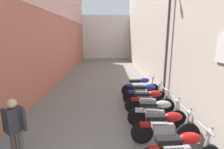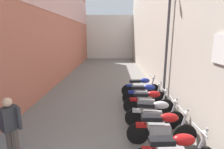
{
  "view_description": "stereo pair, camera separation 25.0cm",
  "coord_description": "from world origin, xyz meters",
  "px_view_note": "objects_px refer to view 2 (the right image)",
  "views": [
    {
      "loc": [
        0.36,
        -0.42,
        2.88
      ],
      "look_at": [
        0.5,
        7.33,
        1.11
      ],
      "focal_mm": 27.83,
      "sensor_mm": 36.0,
      "label": 1
    },
    {
      "loc": [
        0.62,
        -0.43,
        2.88
      ],
      "look_at": [
        0.5,
        7.33,
        1.11
      ],
      "focal_mm": 27.83,
      "sensor_mm": 36.0,
      "label": 2
    }
  ],
  "objects_px": {
    "motorcycle_fifth": "(155,113)",
    "motorcycle_sixth": "(149,101)",
    "motorcycle_fourth": "(162,127)",
    "pedestrian_mid_alley": "(11,126)",
    "motorcycle_seventh": "(145,94)",
    "motorcycle_eighth": "(141,86)",
    "street_lamp": "(165,35)"
  },
  "relations": [
    {
      "from": "motorcycle_sixth",
      "to": "pedestrian_mid_alley",
      "type": "xyz_separation_m",
      "value": [
        -3.58,
        -2.55,
        0.42
      ]
    },
    {
      "from": "motorcycle_fifth",
      "to": "street_lamp",
      "type": "xyz_separation_m",
      "value": [
        0.7,
        1.9,
        2.37
      ]
    },
    {
      "from": "motorcycle_fifth",
      "to": "motorcycle_fourth",
      "type": "bearing_deg",
      "value": -90.0
    },
    {
      "from": "motorcycle_fifth",
      "to": "motorcycle_seventh",
      "type": "bearing_deg",
      "value": 90.0
    },
    {
      "from": "motorcycle_fourth",
      "to": "motorcycle_seventh",
      "type": "xyz_separation_m",
      "value": [
        -0.0,
        2.69,
        0.0
      ]
    },
    {
      "from": "motorcycle_fifth",
      "to": "street_lamp",
      "type": "bearing_deg",
      "value": 69.64
    },
    {
      "from": "motorcycle_sixth",
      "to": "motorcycle_seventh",
      "type": "distance_m",
      "value": 0.84
    },
    {
      "from": "motorcycle_fifth",
      "to": "motorcycle_sixth",
      "type": "relative_size",
      "value": 1.0
    },
    {
      "from": "motorcycle_seventh",
      "to": "motorcycle_eighth",
      "type": "relative_size",
      "value": 1.0
    },
    {
      "from": "motorcycle_seventh",
      "to": "street_lamp",
      "type": "xyz_separation_m",
      "value": [
        0.7,
        0.06,
        2.37
      ]
    },
    {
      "from": "motorcycle_sixth",
      "to": "street_lamp",
      "type": "height_order",
      "value": "street_lamp"
    },
    {
      "from": "pedestrian_mid_alley",
      "to": "street_lamp",
      "type": "bearing_deg",
      "value": 38.93
    },
    {
      "from": "motorcycle_fifth",
      "to": "motorcycle_sixth",
      "type": "distance_m",
      "value": 0.99
    },
    {
      "from": "motorcycle_sixth",
      "to": "motorcycle_seventh",
      "type": "bearing_deg",
      "value": 90.0
    },
    {
      "from": "motorcycle_eighth",
      "to": "motorcycle_seventh",
      "type": "bearing_deg",
      "value": -90.0
    },
    {
      "from": "motorcycle_fifth",
      "to": "pedestrian_mid_alley",
      "type": "bearing_deg",
      "value": -156.44
    },
    {
      "from": "motorcycle_eighth",
      "to": "street_lamp",
      "type": "height_order",
      "value": "street_lamp"
    },
    {
      "from": "motorcycle_seventh",
      "to": "motorcycle_fourth",
      "type": "bearing_deg",
      "value": -90.0
    },
    {
      "from": "motorcycle_sixth",
      "to": "street_lamp",
      "type": "relative_size",
      "value": 0.37
    },
    {
      "from": "motorcycle_fourth",
      "to": "motorcycle_sixth",
      "type": "relative_size",
      "value": 1.0
    },
    {
      "from": "motorcycle_fourth",
      "to": "pedestrian_mid_alley",
      "type": "bearing_deg",
      "value": -168.79
    },
    {
      "from": "pedestrian_mid_alley",
      "to": "motorcycle_fifth",
      "type": "bearing_deg",
      "value": 23.56
    },
    {
      "from": "motorcycle_fifth",
      "to": "motorcycle_seventh",
      "type": "xyz_separation_m",
      "value": [
        0.0,
        1.84,
        0.0
      ]
    },
    {
      "from": "motorcycle_sixth",
      "to": "motorcycle_fourth",
      "type": "bearing_deg",
      "value": -90.0
    },
    {
      "from": "motorcycle_fifth",
      "to": "motorcycle_eighth",
      "type": "bearing_deg",
      "value": 90.0
    },
    {
      "from": "motorcycle_fourth",
      "to": "pedestrian_mid_alley",
      "type": "xyz_separation_m",
      "value": [
        -3.58,
        -0.71,
        0.42
      ]
    },
    {
      "from": "motorcycle_fourth",
      "to": "motorcycle_eighth",
      "type": "distance_m",
      "value": 3.74
    },
    {
      "from": "motorcycle_seventh",
      "to": "pedestrian_mid_alley",
      "type": "bearing_deg",
      "value": -136.49
    },
    {
      "from": "motorcycle_fifth",
      "to": "pedestrian_mid_alley",
      "type": "relative_size",
      "value": 1.18
    },
    {
      "from": "motorcycle_eighth",
      "to": "street_lamp",
      "type": "distance_m",
      "value": 2.67
    },
    {
      "from": "motorcycle_sixth",
      "to": "motorcycle_eighth",
      "type": "relative_size",
      "value": 1.0
    },
    {
      "from": "motorcycle_fourth",
      "to": "motorcycle_seventh",
      "type": "bearing_deg",
      "value": 90.0
    }
  ]
}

